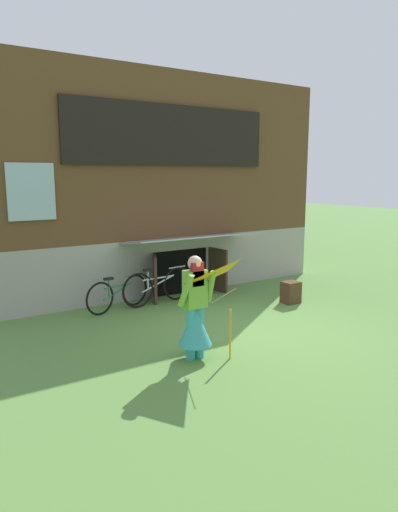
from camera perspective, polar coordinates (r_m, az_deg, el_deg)
ground_plane at (r=8.68m, az=6.64°, el=-8.92°), size 60.00×60.00×0.00m
log_house at (r=13.11m, az=-9.29°, el=8.80°), size 8.66×6.49×5.13m
person at (r=7.09m, az=-0.48°, el=-7.43°), size 0.61×0.52×1.61m
kite at (r=6.77m, az=5.28°, el=-3.50°), size 1.01×1.08×1.46m
bicycle_silver at (r=10.19m, az=-5.08°, el=-3.72°), size 1.79×0.24×0.82m
bicycle_green at (r=9.83m, az=-9.99°, el=-4.57°), size 1.56×0.50×0.74m
wooden_crate at (r=10.45m, az=11.26°, el=-4.42°), size 0.37×0.31×0.48m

